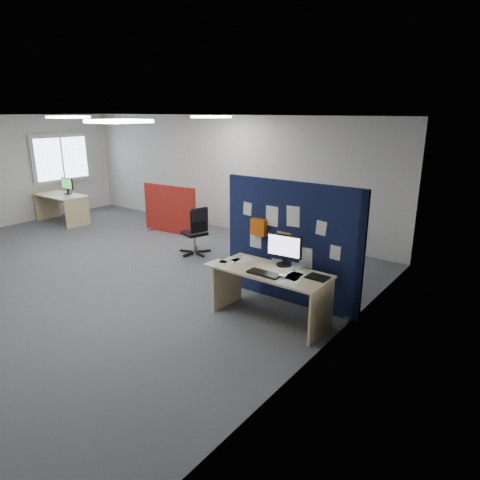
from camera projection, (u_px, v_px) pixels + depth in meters
The scene contains 17 objects.
floor at pixel (106, 267), 7.96m from camera, with size 9.00×9.00×0.00m, color #4E5155.
ceiling at pixel (92, 116), 7.17m from camera, with size 9.00×7.00×0.02m, color white.
wall_back at pixel (224, 173), 10.24m from camera, with size 9.00×0.02×2.70m, color silver.
wall_right at pixel (335, 240), 4.98m from camera, with size 0.02×7.00×2.70m, color silver.
window at pixel (62, 158), 11.58m from camera, with size 0.06×1.70×1.30m.
ceiling_lights at pixel (136, 118), 7.50m from camera, with size 4.10×4.10×0.04m.
navy_divider at pixel (290, 244), 6.28m from camera, with size 2.23×0.30×1.84m.
main_desk at pixel (273, 282), 5.84m from camera, with size 1.59×0.71×0.73m.
monitor_main at pixel (284, 248), 5.88m from camera, with size 0.51×0.21×0.45m.
keyboard at pixel (264, 273), 5.62m from camera, with size 0.45×0.18×0.03m, color black.
mouse at pixel (283, 276), 5.53m from camera, with size 0.10×0.06×0.03m, color #A9A9AE.
paper_tray at pixel (318, 277), 5.50m from camera, with size 0.28×0.22×0.01m, color black.
red_divider at pixel (170, 210), 10.05m from camera, with size 1.51×0.30×1.13m.
second_desk at pixel (63, 202), 11.01m from camera, with size 1.45×0.72×0.73m.
monitor_second at pixel (67, 185), 10.97m from camera, with size 0.46×0.21×0.41m.
office_chair at pixel (197, 228), 8.48m from camera, with size 0.65×0.62×0.97m.
desk_papers at pixel (265, 268), 5.83m from camera, with size 1.44×0.85×0.00m.
Camera 1 is at (6.48, -4.47, 2.80)m, focal length 32.00 mm.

